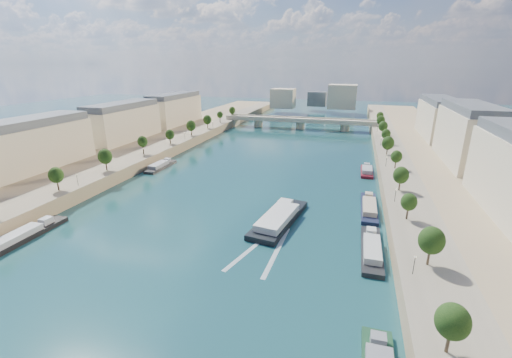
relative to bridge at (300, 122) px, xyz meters
The scene contains 16 objects.
ground 129.82m from the bridge, 90.00° to the right, with size 700.00×700.00×0.00m, color #0B2D31.
quay_left 148.38m from the bridge, 119.03° to the right, with size 44.00×520.00×5.00m, color #9E8460.
quay_right 148.38m from the bridge, 60.97° to the right, with size 44.00×520.00×5.00m, color #9E8460.
pave_left 141.69m from the bridge, 113.72° to the right, with size 14.00×520.00×0.10m, color gray.
pave_right 141.69m from the bridge, 66.28° to the right, with size 14.00×520.00×0.10m, color gray.
trees_left 139.16m from the bridge, 113.30° to the right, with size 4.80×268.80×8.26m.
trees_right 131.86m from the bridge, 65.33° to the right, with size 4.80×268.80×8.26m.
lamps_left 149.28m from the bridge, 110.59° to the right, with size 0.36×200.36×4.28m.
lamps_right 135.35m from the bridge, 67.17° to the right, with size 0.36×200.36×4.28m.
buildings_left 145.64m from the bridge, 125.83° to the right, with size 16.00×226.00×23.20m.
buildings_right 145.64m from the bridge, 54.17° to the right, with size 16.00×226.00×23.20m.
skyline 90.37m from the bridge, 87.96° to the left, with size 79.00×42.00×22.00m.
bridge is the anchor object (origin of this frame).
tour_barge 159.58m from the bridge, 83.13° to the right, with size 13.03×31.27×4.12m.
wake 176.03m from the bridge, 83.77° to the right, with size 11.37×26.02×0.04m.
moored_barges_right 178.96m from the bridge, 75.27° to the right, with size 5.00×160.80×3.60m.
Camera 1 is at (38.55, -20.83, 45.47)m, focal length 24.00 mm.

